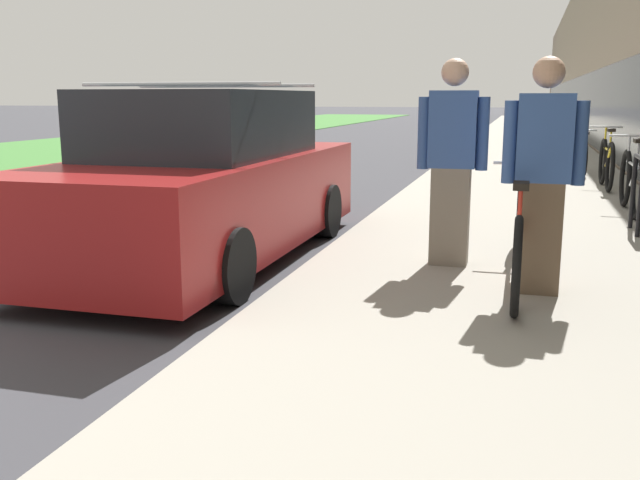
{
  "coord_description": "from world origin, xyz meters",
  "views": [
    {
      "loc": [
        5.58,
        -3.03,
        1.57
      ],
      "look_at": [
        0.65,
        14.28,
        -2.05
      ],
      "focal_mm": 40.0,
      "sensor_mm": 36.0,
      "label": 1
    }
  ],
  "objects_px": {
    "person_rider": "(542,177)",
    "parked_sedan_curbside": "(206,184)",
    "person_bystander": "(452,163)",
    "tandem_bicycle": "(519,233)",
    "bike_rack_hoop": "(637,186)",
    "cruiser_bike_middle": "(606,163)",
    "cruiser_bike_farthest": "(583,155)",
    "cruiser_bike_nearest": "(631,181)"
  },
  "relations": [
    {
      "from": "cruiser_bike_farthest",
      "to": "bike_rack_hoop",
      "type": "bearing_deg",
      "value": -89.05
    },
    {
      "from": "tandem_bicycle",
      "to": "cruiser_bike_nearest",
      "type": "bearing_deg",
      "value": 70.89
    },
    {
      "from": "cruiser_bike_farthest",
      "to": "parked_sedan_curbside",
      "type": "distance_m",
      "value": 9.24
    },
    {
      "from": "bike_rack_hoop",
      "to": "cruiser_bike_farthest",
      "type": "xyz_separation_m",
      "value": [
        -0.1,
        6.29,
        -0.16
      ]
    },
    {
      "from": "tandem_bicycle",
      "to": "person_rider",
      "type": "height_order",
      "value": "person_rider"
    },
    {
      "from": "cruiser_bike_nearest",
      "to": "tandem_bicycle",
      "type": "bearing_deg",
      "value": -109.11
    },
    {
      "from": "parked_sedan_curbside",
      "to": "cruiser_bike_middle",
      "type": "bearing_deg",
      "value": 54.84
    },
    {
      "from": "tandem_bicycle",
      "to": "cruiser_bike_farthest",
      "type": "relative_size",
      "value": 1.68
    },
    {
      "from": "person_bystander",
      "to": "parked_sedan_curbside",
      "type": "relative_size",
      "value": 0.38
    },
    {
      "from": "bike_rack_hoop",
      "to": "cruiser_bike_middle",
      "type": "relative_size",
      "value": 0.46
    },
    {
      "from": "tandem_bicycle",
      "to": "parked_sedan_curbside",
      "type": "bearing_deg",
      "value": 171.45
    },
    {
      "from": "person_rider",
      "to": "parked_sedan_curbside",
      "type": "distance_m",
      "value": 3.22
    },
    {
      "from": "tandem_bicycle",
      "to": "person_rider",
      "type": "distance_m",
      "value": 0.65
    },
    {
      "from": "bike_rack_hoop",
      "to": "tandem_bicycle",
      "type": "bearing_deg",
      "value": -116.36
    },
    {
      "from": "person_bystander",
      "to": "parked_sedan_curbside",
      "type": "distance_m",
      "value": 2.38
    },
    {
      "from": "cruiser_bike_middle",
      "to": "cruiser_bike_farthest",
      "type": "xyz_separation_m",
      "value": [
        -0.2,
        2.24,
        -0.06
      ]
    },
    {
      "from": "cruiser_bike_farthest",
      "to": "person_bystander",
      "type": "bearing_deg",
      "value": -101.48
    },
    {
      "from": "bike_rack_hoop",
      "to": "cruiser_bike_middle",
      "type": "bearing_deg",
      "value": 88.69
    },
    {
      "from": "cruiser_bike_middle",
      "to": "tandem_bicycle",
      "type": "bearing_deg",
      "value": -101.37
    },
    {
      "from": "bike_rack_hoop",
      "to": "cruiser_bike_nearest",
      "type": "relative_size",
      "value": 0.45
    },
    {
      "from": "person_rider",
      "to": "cruiser_bike_farthest",
      "type": "height_order",
      "value": "person_rider"
    },
    {
      "from": "bike_rack_hoop",
      "to": "parked_sedan_curbside",
      "type": "xyz_separation_m",
      "value": [
        -4.17,
        -2.0,
        0.11
      ]
    },
    {
      "from": "person_rider",
      "to": "cruiser_bike_nearest",
      "type": "bearing_deg",
      "value": 74.31
    },
    {
      "from": "person_bystander",
      "to": "cruiser_bike_middle",
      "type": "bearing_deg",
      "value": 72.78
    },
    {
      "from": "tandem_bicycle",
      "to": "bike_rack_hoop",
      "type": "bearing_deg",
      "value": 63.64
    },
    {
      "from": "person_bystander",
      "to": "person_rider",
      "type": "bearing_deg",
      "value": -45.61
    },
    {
      "from": "tandem_bicycle",
      "to": "bike_rack_hoop",
      "type": "relative_size",
      "value": 3.41
    },
    {
      "from": "tandem_bicycle",
      "to": "parked_sedan_curbside",
      "type": "relative_size",
      "value": 0.62
    },
    {
      "from": "person_rider",
      "to": "parked_sedan_curbside",
      "type": "bearing_deg",
      "value": 165.14
    },
    {
      "from": "bike_rack_hoop",
      "to": "cruiser_bike_nearest",
      "type": "distance_m",
      "value": 1.44
    },
    {
      "from": "tandem_bicycle",
      "to": "cruiser_bike_middle",
      "type": "xyz_separation_m",
      "value": [
        1.3,
        6.49,
        0.03
      ]
    },
    {
      "from": "person_rider",
      "to": "bike_rack_hoop",
      "type": "distance_m",
      "value": 3.04
    },
    {
      "from": "tandem_bicycle",
      "to": "person_bystander",
      "type": "distance_m",
      "value": 0.87
    },
    {
      "from": "person_rider",
      "to": "cruiser_bike_middle",
      "type": "xyz_separation_m",
      "value": [
        1.16,
        6.87,
        -0.47
      ]
    },
    {
      "from": "bike_rack_hoop",
      "to": "cruiser_bike_middle",
      "type": "height_order",
      "value": "cruiser_bike_middle"
    },
    {
      "from": "cruiser_bike_farthest",
      "to": "parked_sedan_curbside",
      "type": "xyz_separation_m",
      "value": [
        -4.06,
        -8.29,
        0.27
      ]
    },
    {
      "from": "cruiser_bike_nearest",
      "to": "cruiser_bike_middle",
      "type": "xyz_separation_m",
      "value": [
        -0.04,
        2.61,
        0.0
      ]
    },
    {
      "from": "cruiser_bike_nearest",
      "to": "parked_sedan_curbside",
      "type": "xyz_separation_m",
      "value": [
        -4.3,
        -3.43,
        0.22
      ]
    },
    {
      "from": "person_bystander",
      "to": "bike_rack_hoop",
      "type": "xyz_separation_m",
      "value": [
        1.8,
        2.07,
        -0.38
      ]
    },
    {
      "from": "bike_rack_hoop",
      "to": "cruiser_bike_middle",
      "type": "xyz_separation_m",
      "value": [
        0.09,
        4.04,
        -0.1
      ]
    },
    {
      "from": "bike_rack_hoop",
      "to": "cruiser_bike_farthest",
      "type": "height_order",
      "value": "bike_rack_hoop"
    },
    {
      "from": "bike_rack_hoop",
      "to": "cruiser_bike_farthest",
      "type": "bearing_deg",
      "value": 90.95
    }
  ]
}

